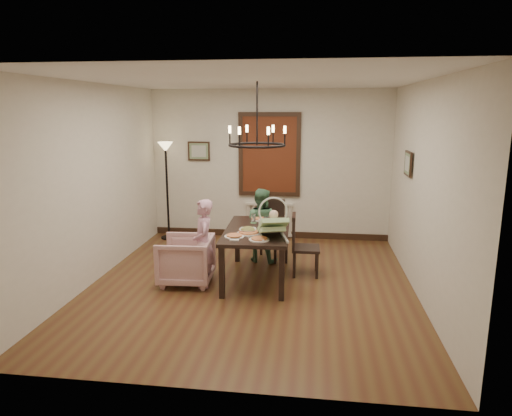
% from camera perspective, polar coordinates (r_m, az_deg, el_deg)
% --- Properties ---
extents(room_shell, '(4.51, 5.00, 2.81)m').
position_cam_1_polar(room_shell, '(6.53, -0.19, 3.14)').
color(room_shell, brown).
rests_on(room_shell, ground).
extents(dining_table, '(0.95, 1.63, 0.75)m').
position_cam_1_polar(dining_table, '(6.56, 0.13, -3.38)').
color(dining_table, black).
rests_on(dining_table, room_shell).
extents(chair_far, '(0.52, 0.52, 0.99)m').
position_cam_1_polar(chair_far, '(7.47, 1.53, -2.77)').
color(chair_far, black).
rests_on(chair_far, room_shell).
extents(chair_right, '(0.42, 0.42, 0.92)m').
position_cam_1_polar(chair_right, '(6.83, 6.26, -4.59)').
color(chair_right, black).
rests_on(chair_right, room_shell).
extents(armchair, '(0.79, 0.77, 0.68)m').
position_cam_1_polar(armchair, '(6.59, -8.78, -6.44)').
color(armchair, beige).
rests_on(armchair, room_shell).
extents(elderly_woman, '(0.34, 0.43, 1.02)m').
position_cam_1_polar(elderly_woman, '(6.39, -6.57, -5.34)').
color(elderly_woman, '#CA8FA7').
rests_on(elderly_woman, room_shell).
extents(seated_man, '(0.55, 0.47, 1.00)m').
position_cam_1_polar(seated_man, '(7.39, 0.56, -2.93)').
color(seated_man, '#487A56').
rests_on(seated_man, room_shell).
extents(baby_bouncer, '(0.54, 0.66, 0.38)m').
position_cam_1_polar(baby_bouncer, '(6.07, 2.10, -2.01)').
color(baby_bouncer, '#B8E69E').
rests_on(baby_bouncer, dining_table).
extents(salad_bowl, '(0.29, 0.29, 0.07)m').
position_cam_1_polar(salad_bowl, '(6.34, -1.03, -2.81)').
color(salad_bowl, white).
rests_on(salad_bowl, dining_table).
extents(pizza_platter, '(0.32, 0.32, 0.04)m').
position_cam_1_polar(pizza_platter, '(6.29, -0.92, -3.07)').
color(pizza_platter, tan).
rests_on(pizza_platter, dining_table).
extents(drinking_glass, '(0.06, 0.06, 0.13)m').
position_cam_1_polar(drinking_glass, '(6.70, 1.22, -1.73)').
color(drinking_glass, silver).
rests_on(drinking_glass, dining_table).
extents(window_blinds, '(1.00, 0.03, 1.40)m').
position_cam_1_polar(window_blinds, '(8.56, 1.68, 6.68)').
color(window_blinds, '#542310').
rests_on(window_blinds, room_shell).
extents(radiator, '(0.92, 0.12, 0.62)m').
position_cam_1_polar(radiator, '(8.79, 1.65, -1.44)').
color(radiator, silver).
rests_on(radiator, room_shell).
extents(picture_back, '(0.42, 0.03, 0.36)m').
position_cam_1_polar(picture_back, '(8.81, -7.15, 7.07)').
color(picture_back, black).
rests_on(picture_back, room_shell).
extents(picture_right, '(0.03, 0.42, 0.36)m').
position_cam_1_polar(picture_right, '(7.09, 18.48, 5.29)').
color(picture_right, black).
rests_on(picture_right, room_shell).
extents(floor_lamp, '(0.30, 0.30, 1.80)m').
position_cam_1_polar(floor_lamp, '(8.76, -11.03, 1.96)').
color(floor_lamp, black).
rests_on(floor_lamp, room_shell).
extents(chandelier, '(0.80, 0.80, 0.04)m').
position_cam_1_polar(chandelier, '(6.33, 0.13, 7.88)').
color(chandelier, black).
rests_on(chandelier, room_shell).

